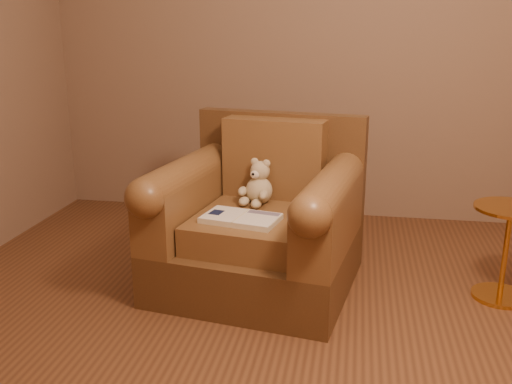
# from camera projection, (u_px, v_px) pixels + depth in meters

# --- Properties ---
(floor) EXTENTS (4.00, 4.00, 0.00)m
(floor) POSITION_uv_depth(u_px,v_px,m) (293.00, 359.00, 2.43)
(floor) COLOR brown
(floor) RESTS_ON ground
(armchair) EXTENTS (1.12, 1.08, 0.89)m
(armchair) POSITION_uv_depth(u_px,v_px,m) (260.00, 223.00, 3.07)
(armchair) COLOR #54361C
(armchair) RESTS_ON floor
(teddy_bear) EXTENTS (0.19, 0.21, 0.25)m
(teddy_bear) POSITION_uv_depth(u_px,v_px,m) (258.00, 187.00, 3.11)
(teddy_bear) COLOR #C2AE87
(teddy_bear) RESTS_ON armchair
(guidebook) EXTENTS (0.41, 0.29, 0.03)m
(guidebook) POSITION_uv_depth(u_px,v_px,m) (241.00, 218.00, 2.85)
(guidebook) COLOR beige
(guidebook) RESTS_ON armchair
(side_table) EXTENTS (0.36, 0.36, 0.50)m
(side_table) POSITION_uv_depth(u_px,v_px,m) (506.00, 250.00, 2.90)
(side_table) COLOR gold
(side_table) RESTS_ON floor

